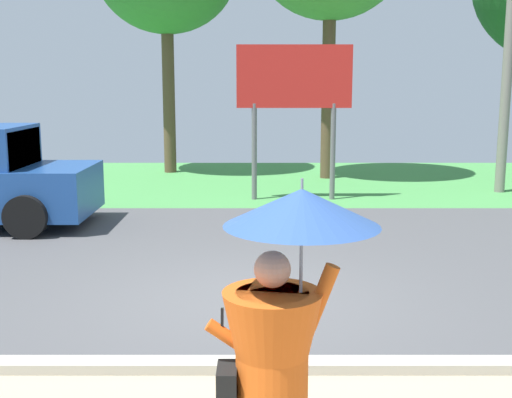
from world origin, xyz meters
TOP-DOWN VIEW (x-y plane):
  - ground_plane at (0.00, 2.95)m, footprint 40.00×22.00m
  - monk_pedestrian at (0.22, -4.06)m, footprint 1.03×0.92m
  - utility_pole at (6.11, 8.13)m, footprint 1.80×0.24m
  - roadside_billboard at (0.95, 7.10)m, footprint 2.60×0.12m

SIDE VIEW (x-z plane):
  - ground_plane at x=0.00m, z-range -0.15..0.05m
  - monk_pedestrian at x=0.22m, z-range 0.00..2.13m
  - roadside_billboard at x=0.95m, z-range 0.80..4.30m
  - utility_pole at x=6.11m, z-range 0.17..6.95m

